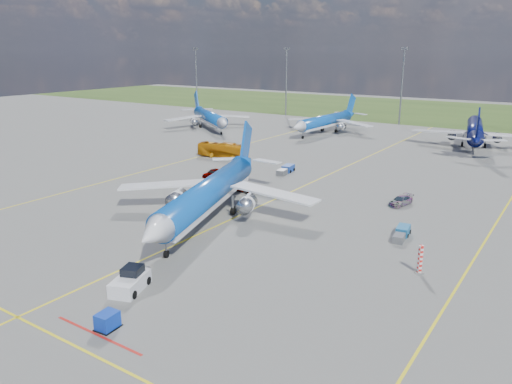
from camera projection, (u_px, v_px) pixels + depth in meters
The scene contains 17 objects.
ground at pixel (177, 244), 58.64m from camera, with size 400.00×400.00×0.00m, color #575755.
grass_strip at pixel (463, 113), 178.45m from camera, with size 400.00×80.00×0.01m, color #2D4719.
taxiway_lines at pixel (294, 191), 80.67m from camera, with size 60.25×160.00×0.02m.
floodlight_masts at pixel (474, 85), 137.69m from camera, with size 202.20×0.50×22.70m.
warning_post at pixel (420, 259), 50.71m from camera, with size 0.50×0.50×3.00m, color red.
bg_jet_nw at pixel (210, 128), 144.42m from camera, with size 27.30×35.83×9.38m, color #0C4BA9, non-canonical shape.
bg_jet_nnw at pixel (325, 133), 136.80m from camera, with size 27.06×35.51×9.30m, color #0C4BA9, non-canonical shape.
bg_jet_n at pixel (473, 145), 119.24m from camera, with size 30.30×39.77×10.41m, color #070C3F, non-canonical shape.
main_airliner at pixel (210, 219), 67.37m from camera, with size 30.92×40.58×10.63m, color #0C4BA9, non-canonical shape.
pushback_tug at pixel (131, 281), 47.39m from camera, with size 3.75×6.37×2.14m.
uld_container at pixel (107, 321), 40.79m from camera, with size 1.39×1.74×1.39m, color #0B2FA5.
apron_bus at pixel (223, 150), 105.28m from camera, with size 2.61×11.15×3.11m, color #C5770B.
service_car_a at pixel (213, 173), 89.20m from camera, with size 1.77×4.41×1.50m, color #999999.
service_car_b at pixel (242, 186), 80.58m from camera, with size 2.44×5.29×1.47m, color #999999.
service_car_c at pixel (401, 201), 73.24m from camera, with size 1.88×4.63×1.34m, color #999999.
baggage_tug_w at pixel (402, 233), 60.67m from camera, with size 1.97×5.08×1.11m.
baggage_tug_c at pixel (286, 170), 92.38m from camera, with size 2.29×5.76×1.26m.
Camera 1 is at (38.17, -40.24, 22.08)m, focal length 35.00 mm.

